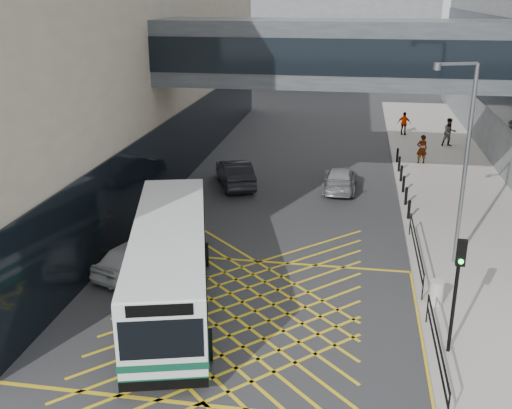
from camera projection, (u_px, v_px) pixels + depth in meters
The scene contains 17 objects.
ground at pixel (236, 318), 19.84m from camera, with size 120.00×120.00×0.00m, color #333335.
building_far at pixel (316, 2), 72.88m from camera, with size 28.00×16.00×18.00m, color slate.
skybridge at pixel (347, 53), 28.00m from camera, with size 20.00×4.10×3.00m.
pavement at pixel (454, 190), 32.34m from camera, with size 6.00×54.00×0.16m, color #A39E95.
box_junction at pixel (236, 318), 19.84m from camera, with size 12.00×9.00×0.01m.
bus at pixel (170, 261), 20.31m from camera, with size 4.99×10.70×2.93m.
car_white at pixel (135, 257), 22.90m from camera, with size 1.66×4.06×1.29m, color silver.
car_dark at pixel (235, 173), 33.14m from camera, with size 1.85×4.73×1.48m, color black.
car_silver at pixel (340, 178), 32.50m from camera, with size 1.79×4.23×1.32m, color gray.
traffic_light at pixel (457, 280), 16.86m from camera, with size 0.26×0.42×3.66m.
street_lamp at pixel (463, 154), 22.11m from camera, with size 1.71×0.81×7.72m.
litter_bin at pixel (436, 292), 20.30m from camera, with size 0.49×0.49×0.84m, color #ADA89E.
kerb_railings at pixel (424, 284), 20.23m from camera, with size 0.05×12.54×1.00m.
bollards at pixel (402, 179), 32.59m from camera, with size 0.14×10.14×0.90m.
pedestrian_a at pixel (422, 149), 36.91m from camera, with size 0.71×0.51×1.78m, color gray.
pedestrian_b at pixel (449, 132), 41.03m from camera, with size 0.94×0.55×1.92m, color gray.
pedestrian_c at pixel (404, 124), 44.33m from camera, with size 1.00×0.48×1.69m, color gray.
Camera 1 is at (3.54, -17.07, 10.20)m, focal length 42.00 mm.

